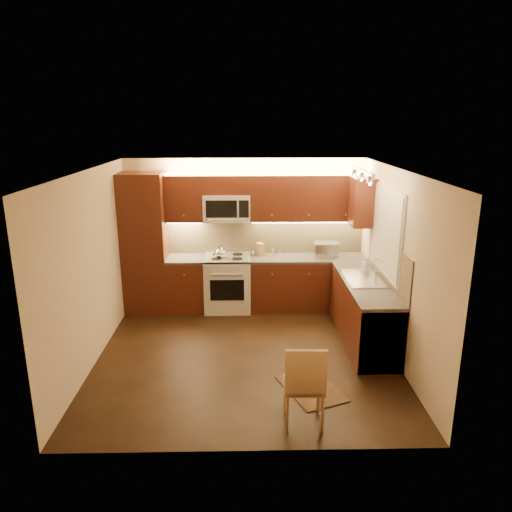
{
  "coord_description": "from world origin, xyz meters",
  "views": [
    {
      "loc": [
        0.0,
        -6.0,
        3.12
      ],
      "look_at": [
        0.15,
        0.55,
        1.25
      ],
      "focal_mm": 33.83,
      "sensor_mm": 36.0,
      "label": 1
    }
  ],
  "objects_px": {
    "soap_bottle": "(366,264)",
    "knife_block": "(260,249)",
    "toaster_oven": "(326,249)",
    "stove": "(228,283)",
    "microwave": "(227,208)",
    "dining_chair": "(304,383)",
    "kettle": "(220,252)",
    "sink": "(364,274)"
  },
  "relations": [
    {
      "from": "sink",
      "to": "knife_block",
      "type": "xyz_separation_m",
      "value": [
        -1.45,
        1.28,
        0.03
      ]
    },
    {
      "from": "kettle",
      "to": "dining_chair",
      "type": "relative_size",
      "value": 0.23
    },
    {
      "from": "knife_block",
      "to": "stove",
      "type": "bearing_deg",
      "value": 174.02
    },
    {
      "from": "kettle",
      "to": "knife_block",
      "type": "distance_m",
      "value": 0.7
    },
    {
      "from": "microwave",
      "to": "toaster_oven",
      "type": "relative_size",
      "value": 1.92
    },
    {
      "from": "kettle",
      "to": "dining_chair",
      "type": "height_order",
      "value": "kettle"
    },
    {
      "from": "kettle",
      "to": "knife_block",
      "type": "bearing_deg",
      "value": 38.52
    },
    {
      "from": "stove",
      "to": "kettle",
      "type": "bearing_deg",
      "value": -146.61
    },
    {
      "from": "kettle",
      "to": "dining_chair",
      "type": "distance_m",
      "value": 3.36
    },
    {
      "from": "knife_block",
      "to": "toaster_oven",
      "type": "bearing_deg",
      "value": -25.87
    },
    {
      "from": "dining_chair",
      "to": "sink",
      "type": "bearing_deg",
      "value": 64.61
    },
    {
      "from": "kettle",
      "to": "sink",
      "type": "bearing_deg",
      "value": -6.8
    },
    {
      "from": "kettle",
      "to": "toaster_oven",
      "type": "distance_m",
      "value": 1.76
    },
    {
      "from": "kettle",
      "to": "toaster_oven",
      "type": "xyz_separation_m",
      "value": [
        1.75,
        0.14,
        -0.01
      ]
    },
    {
      "from": "knife_block",
      "to": "kettle",
      "type": "bearing_deg",
      "value": 177.39
    },
    {
      "from": "stove",
      "to": "microwave",
      "type": "xyz_separation_m",
      "value": [
        0.0,
        0.14,
        1.26
      ]
    },
    {
      "from": "toaster_oven",
      "to": "soap_bottle",
      "type": "bearing_deg",
      "value": -59.03
    },
    {
      "from": "stove",
      "to": "toaster_oven",
      "type": "relative_size",
      "value": 2.33
    },
    {
      "from": "toaster_oven",
      "to": "stove",
      "type": "bearing_deg",
      "value": -176.75
    },
    {
      "from": "microwave",
      "to": "soap_bottle",
      "type": "xyz_separation_m",
      "value": [
        2.12,
        -0.89,
        -0.72
      ]
    },
    {
      "from": "stove",
      "to": "knife_block",
      "type": "bearing_deg",
      "value": 15.46
    },
    {
      "from": "soap_bottle",
      "to": "knife_block",
      "type": "bearing_deg",
      "value": 125.15
    },
    {
      "from": "microwave",
      "to": "kettle",
      "type": "xyz_separation_m",
      "value": [
        -0.11,
        -0.21,
        -0.69
      ]
    },
    {
      "from": "microwave",
      "to": "knife_block",
      "type": "height_order",
      "value": "microwave"
    },
    {
      "from": "soap_bottle",
      "to": "sink",
      "type": "bearing_deg",
      "value": -132.55
    },
    {
      "from": "stove",
      "to": "dining_chair",
      "type": "distance_m",
      "value": 3.36
    },
    {
      "from": "stove",
      "to": "knife_block",
      "type": "height_order",
      "value": "knife_block"
    },
    {
      "from": "soap_bottle",
      "to": "stove",
      "type": "bearing_deg",
      "value": 135.54
    },
    {
      "from": "toaster_oven",
      "to": "dining_chair",
      "type": "bearing_deg",
      "value": -101.76
    },
    {
      "from": "kettle",
      "to": "toaster_oven",
      "type": "relative_size",
      "value": 0.54
    },
    {
      "from": "stove",
      "to": "sink",
      "type": "relative_size",
      "value": 1.07
    },
    {
      "from": "toaster_oven",
      "to": "knife_block",
      "type": "height_order",
      "value": "toaster_oven"
    },
    {
      "from": "knife_block",
      "to": "dining_chair",
      "type": "bearing_deg",
      "value": -105.49
    },
    {
      "from": "sink",
      "to": "toaster_oven",
      "type": "distance_m",
      "value": 1.24
    },
    {
      "from": "kettle",
      "to": "knife_block",
      "type": "height_order",
      "value": "kettle"
    },
    {
      "from": "microwave",
      "to": "kettle",
      "type": "distance_m",
      "value": 0.73
    },
    {
      "from": "sink",
      "to": "toaster_oven",
      "type": "relative_size",
      "value": 2.18
    },
    {
      "from": "microwave",
      "to": "sink",
      "type": "distance_m",
      "value": 2.48
    },
    {
      "from": "stove",
      "to": "dining_chair",
      "type": "xyz_separation_m",
      "value": [
        0.9,
        -3.23,
        0.01
      ]
    },
    {
      "from": "dining_chair",
      "to": "knife_block",
      "type": "bearing_deg",
      "value": 98.09
    },
    {
      "from": "soap_bottle",
      "to": "kettle",
      "type": "bearing_deg",
      "value": 138.15
    },
    {
      "from": "sink",
      "to": "kettle",
      "type": "bearing_deg",
      "value": 153.51
    }
  ]
}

